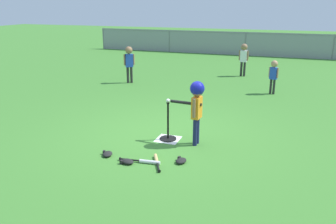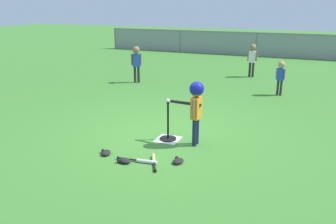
{
  "view_description": "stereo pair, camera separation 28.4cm",
  "coord_description": "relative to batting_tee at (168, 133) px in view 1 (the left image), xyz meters",
  "views": [
    {
      "loc": [
        2.22,
        -6.03,
        2.5
      ],
      "look_at": [
        0.15,
        -0.23,
        0.55
      ],
      "focal_mm": 36.87,
      "sensor_mm": 36.0,
      "label": 1
    },
    {
      "loc": [
        2.49,
        -5.93,
        2.5
      ],
      "look_at": [
        0.15,
        -0.23,
        0.55
      ],
      "focal_mm": 36.87,
      "sensor_mm": 36.0,
      "label": 2
    }
  ],
  "objects": [
    {
      "name": "baseball_on_tee",
      "position": [
        -0.0,
        0.0,
        0.65
      ],
      "size": [
        0.07,
        0.07,
        0.07
      ],
      "primitive_type": "sphere",
      "color": "white",
      "rests_on": "batting_tee"
    },
    {
      "name": "fielder_deep_right",
      "position": [
        1.65,
        4.29,
        0.5
      ],
      "size": [
        0.27,
        0.19,
        0.97
      ],
      "color": "#262626",
      "rests_on": "ground_plane"
    },
    {
      "name": "batting_tee",
      "position": [
        0.0,
        0.0,
        0.0
      ],
      "size": [
        0.32,
        0.32,
        0.73
      ],
      "color": "black",
      "rests_on": "ground_plane"
    },
    {
      "name": "fielder_near_right",
      "position": [
        0.49,
        6.57,
        0.62
      ],
      "size": [
        0.34,
        0.23,
        1.15
      ],
      "color": "#262626",
      "rests_on": "ground_plane"
    },
    {
      "name": "batter_child",
      "position": [
        0.56,
        -0.05,
        0.73
      ],
      "size": [
        0.64,
        0.34,
        1.19
      ],
      "color": "#191E4C",
      "rests_on": "ground_plane"
    },
    {
      "name": "glove_tossed_aside",
      "position": [
        -0.73,
        -1.06,
        -0.09
      ],
      "size": [
        0.23,
        0.26,
        0.07
      ],
      "color": "black",
      "rests_on": "ground_plane"
    },
    {
      "name": "spare_bat_silver",
      "position": [
        0.0,
        -1.1,
        -0.09
      ],
      "size": [
        0.7,
        0.13,
        0.06
      ],
      "color": "silver",
      "rests_on": "ground_plane"
    },
    {
      "name": "glove_near_bats",
      "position": [
        0.54,
        -0.89,
        -0.09
      ],
      "size": [
        0.2,
        0.25,
        0.07
      ],
      "color": "black",
      "rests_on": "ground_plane"
    },
    {
      "name": "ground_plane",
      "position": [
        -0.15,
        0.23,
        -0.12
      ],
      "size": [
        60.0,
        60.0,
        0.0
      ],
      "primitive_type": "plane",
      "color": "#3D7A2D"
    },
    {
      "name": "glove_by_plate",
      "position": [
        -0.27,
        -1.21,
        -0.09
      ],
      "size": [
        0.26,
        0.22,
        0.07
      ],
      "color": "black",
      "rests_on": "ground_plane"
    },
    {
      "name": "spare_bat_wood",
      "position": [
        0.16,
        -1.01,
        -0.09
      ],
      "size": [
        0.32,
        0.56,
        0.06
      ],
      "color": "#DBB266",
      "rests_on": "ground_plane"
    },
    {
      "name": "home_plate",
      "position": [
        -0.0,
        0.0,
        -0.12
      ],
      "size": [
        0.44,
        0.44,
        0.01
      ],
      "primitive_type": "cube",
      "color": "white",
      "rests_on": "ground_plane"
    },
    {
      "name": "outfield_fence",
      "position": [
        -0.15,
        11.81,
        0.49
      ],
      "size": [
        16.06,
        0.06,
        1.15
      ],
      "color": "slate",
      "rests_on": "ground_plane"
    },
    {
      "name": "fielder_near_left",
      "position": [
        -2.84,
        4.22,
        0.64
      ],
      "size": [
        0.3,
        0.25,
        1.19
      ],
      "color": "#262626",
      "rests_on": "ground_plane"
    }
  ]
}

